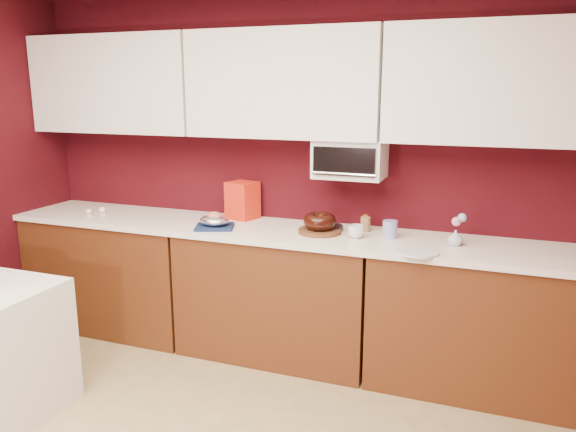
% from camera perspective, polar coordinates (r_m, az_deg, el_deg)
% --- Properties ---
extents(wall_back, '(4.00, 0.02, 2.50)m').
position_cam_1_polar(wall_back, '(3.99, 0.53, 4.59)').
color(wall_back, '#39070E').
rests_on(wall_back, floor).
extents(base_cabinet_left, '(1.31, 0.58, 0.86)m').
position_cam_1_polar(base_cabinet_left, '(4.55, -16.94, -5.55)').
color(base_cabinet_left, '#502710').
rests_on(base_cabinet_left, floor).
extents(base_cabinet_center, '(1.31, 0.58, 0.86)m').
position_cam_1_polar(base_cabinet_center, '(3.91, -1.07, -8.00)').
color(base_cabinet_center, '#502710').
rests_on(base_cabinet_center, floor).
extents(base_cabinet_right, '(1.31, 0.58, 0.86)m').
position_cam_1_polar(base_cabinet_right, '(3.67, 18.97, -10.20)').
color(base_cabinet_right, '#502710').
rests_on(base_cabinet_right, floor).
extents(countertop, '(4.00, 0.62, 0.04)m').
position_cam_1_polar(countertop, '(3.78, -1.10, -1.62)').
color(countertop, white).
rests_on(countertop, base_cabinet_center).
extents(upper_cabinet_left, '(1.31, 0.33, 0.70)m').
position_cam_1_polar(upper_cabinet_left, '(4.45, -17.01, 12.66)').
color(upper_cabinet_left, white).
rests_on(upper_cabinet_left, wall_back).
extents(upper_cabinet_center, '(1.31, 0.33, 0.70)m').
position_cam_1_polar(upper_cabinet_center, '(3.79, -0.33, 13.25)').
color(upper_cabinet_center, white).
rests_on(upper_cabinet_center, wall_back).
extents(upper_cabinet_right, '(1.31, 0.33, 0.70)m').
position_cam_1_polar(upper_cabinet_right, '(3.54, 20.77, 12.46)').
color(upper_cabinet_right, white).
rests_on(upper_cabinet_right, wall_back).
extents(toaster_oven, '(0.45, 0.30, 0.25)m').
position_cam_1_polar(toaster_oven, '(3.70, 6.34, 5.81)').
color(toaster_oven, white).
rests_on(toaster_oven, upper_cabinet_center).
extents(toaster_oven_door, '(0.40, 0.02, 0.18)m').
position_cam_1_polar(toaster_oven_door, '(3.55, 5.69, 5.52)').
color(toaster_oven_door, black).
rests_on(toaster_oven_door, toaster_oven).
extents(toaster_oven_handle, '(0.42, 0.02, 0.02)m').
position_cam_1_polar(toaster_oven_handle, '(3.54, 5.60, 4.29)').
color(toaster_oven_handle, silver).
rests_on(toaster_oven_handle, toaster_oven).
extents(cake_base, '(0.31, 0.31, 0.03)m').
position_cam_1_polar(cake_base, '(3.67, 3.23, -1.54)').
color(cake_base, '#5A2F1B').
rests_on(cake_base, countertop).
extents(bundt_cake, '(0.26, 0.26, 0.09)m').
position_cam_1_polar(bundt_cake, '(3.65, 3.25, -0.53)').
color(bundt_cake, black).
rests_on(bundt_cake, cake_base).
extents(navy_towel, '(0.31, 0.29, 0.02)m').
position_cam_1_polar(navy_towel, '(3.82, -7.47, -1.09)').
color(navy_towel, '#122246').
rests_on(navy_towel, countertop).
extents(foil_ham_nest, '(0.24, 0.22, 0.07)m').
position_cam_1_polar(foil_ham_nest, '(3.81, -7.49, -0.43)').
color(foil_ham_nest, white).
rests_on(foil_ham_nest, navy_towel).
extents(roasted_ham, '(0.12, 0.11, 0.07)m').
position_cam_1_polar(roasted_ham, '(3.81, -7.50, -0.06)').
color(roasted_ham, '#BC6E56').
rests_on(roasted_ham, foil_ham_nest).
extents(pandoro_box, '(0.24, 0.23, 0.27)m').
position_cam_1_polar(pandoro_box, '(4.07, -4.64, 1.61)').
color(pandoro_box, '#B60C12').
rests_on(pandoro_box, countertop).
extents(dark_pan, '(0.23, 0.23, 0.03)m').
position_cam_1_polar(dark_pan, '(3.75, 4.14, -1.18)').
color(dark_pan, black).
rests_on(dark_pan, countertop).
extents(coffee_mug, '(0.12, 0.12, 0.10)m').
position_cam_1_polar(coffee_mug, '(3.56, 6.93, -1.45)').
color(coffee_mug, silver).
rests_on(coffee_mug, countertop).
extents(blue_jar, '(0.11, 0.11, 0.11)m').
position_cam_1_polar(blue_jar, '(3.60, 10.32, -1.33)').
color(blue_jar, navy).
rests_on(blue_jar, countertop).
extents(flower_vase, '(0.09, 0.09, 0.11)m').
position_cam_1_polar(flower_vase, '(3.51, 16.64, -2.04)').
color(flower_vase, '#AEB6C6').
rests_on(flower_vase, countertop).
extents(flower_pink, '(0.06, 0.06, 0.06)m').
position_cam_1_polar(flower_pink, '(3.49, 16.74, -0.55)').
color(flower_pink, pink).
rests_on(flower_pink, flower_vase).
extents(flower_blue, '(0.05, 0.05, 0.05)m').
position_cam_1_polar(flower_blue, '(3.50, 17.27, -0.17)').
color(flower_blue, '#8BB0DE').
rests_on(flower_blue, flower_vase).
extents(china_plate, '(0.26, 0.26, 0.01)m').
position_cam_1_polar(china_plate, '(3.31, 13.14, -3.61)').
color(china_plate, silver).
rests_on(china_plate, countertop).
extents(amber_bottle, '(0.05, 0.05, 0.10)m').
position_cam_1_polar(amber_bottle, '(3.77, 7.87, -0.63)').
color(amber_bottle, brown).
rests_on(amber_bottle, countertop).
extents(paper_cup, '(0.07, 0.07, 0.10)m').
position_cam_1_polar(paper_cup, '(3.74, 7.87, -0.83)').
color(paper_cup, '#8D6240').
rests_on(paper_cup, countertop).
extents(egg_left, '(0.05, 0.05, 0.04)m').
position_cam_1_polar(egg_left, '(4.48, -19.60, 0.47)').
color(egg_left, silver).
rests_on(egg_left, countertop).
extents(egg_right, '(0.06, 0.05, 0.04)m').
position_cam_1_polar(egg_right, '(4.50, -18.35, 0.62)').
color(egg_right, white).
rests_on(egg_right, countertop).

